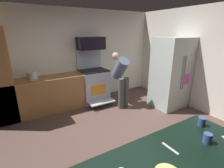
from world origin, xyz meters
The scene contains 12 objects.
ground_plane centered at (0.00, 0.00, -0.01)m, with size 5.20×4.80×0.02m, color #513B35.
wall_back centered at (0.00, 2.34, 1.30)m, with size 5.20×0.12×2.60m, color silver.
wall_right centered at (2.54, 0.00, 1.30)m, with size 0.12×4.80×2.60m, color silver.
lower_cabinet_run centered at (-0.90, 1.98, 0.45)m, with size 2.40×0.60×0.90m, color #9E6B3B.
oven_range centered at (0.38, 1.97, 0.51)m, with size 0.76×0.96×1.51m.
microwave centered at (0.38, 2.06, 1.68)m, with size 0.74×0.38×0.34m, color black.
refrigerator centered at (2.03, 0.61, 0.93)m, with size 0.88×0.76×1.86m.
person_cook centered at (0.87, 1.27, 0.86)m, with size 0.31×0.63×1.46m.
mug_coffee centered at (0.08, -1.52, 0.95)m, with size 0.09×0.09×0.11m, color #344E91.
mug_tea centered at (0.34, -1.29, 0.95)m, with size 0.08×0.08×0.11m, color #354A8C.
knife_chef centered at (-0.32, -1.38, 0.90)m, with size 0.20×0.02×0.01m, color #B7BABF.
stock_pot centered at (-1.20, 1.98, 1.00)m, with size 0.24×0.24×0.20m, color #ADC1C2.
Camera 1 is at (-1.51, -2.25, 2.01)m, focal length 26.38 mm.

